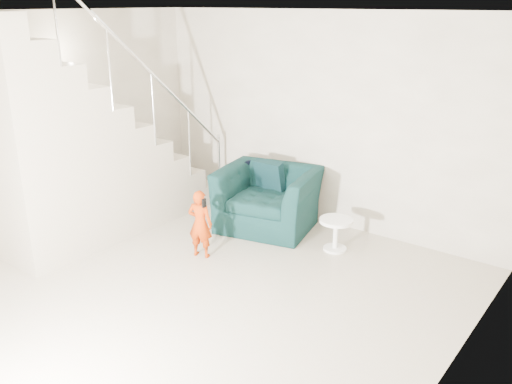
# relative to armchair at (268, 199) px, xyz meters

# --- Properties ---
(floor) EXTENTS (5.50, 5.50, 0.00)m
(floor) POSITION_rel_armchair_xyz_m (0.36, -2.13, -0.39)
(floor) COLOR tan
(floor) RESTS_ON ground
(ceiling) EXTENTS (5.50, 5.50, 0.00)m
(ceiling) POSITION_rel_armchair_xyz_m (0.36, -2.13, 2.31)
(ceiling) COLOR silver
(ceiling) RESTS_ON back_wall
(back_wall) EXTENTS (5.00, 0.00, 5.00)m
(back_wall) POSITION_rel_armchair_xyz_m (0.36, 0.62, 0.96)
(back_wall) COLOR #A39784
(back_wall) RESTS_ON floor
(left_wall) EXTENTS (0.00, 5.50, 5.50)m
(left_wall) POSITION_rel_armchair_xyz_m (-2.14, -2.13, 0.96)
(left_wall) COLOR #A39784
(left_wall) RESTS_ON floor
(right_wall) EXTENTS (0.00, 5.50, 5.50)m
(right_wall) POSITION_rel_armchair_xyz_m (2.86, -2.13, 0.96)
(right_wall) COLOR #A39784
(right_wall) RESTS_ON floor
(armchair) EXTENTS (1.41, 1.30, 0.78)m
(armchair) POSITION_rel_armchair_xyz_m (0.00, 0.00, 0.00)
(armchair) COLOR black
(armchair) RESTS_ON floor
(toddler) EXTENTS (0.34, 0.27, 0.80)m
(toddler) POSITION_rel_armchair_xyz_m (-0.11, -1.17, 0.01)
(toddler) COLOR #942004
(toddler) RESTS_ON floor
(side_table) EXTENTS (0.39, 0.39, 0.39)m
(side_table) POSITION_rel_armchair_xyz_m (1.05, -0.09, -0.12)
(side_table) COLOR white
(side_table) RESTS_ON floor
(staircase) EXTENTS (1.02, 3.03, 3.62)m
(staircase) POSITION_rel_armchair_xyz_m (-1.64, -1.58, 0.56)
(staircase) COLOR #ADA089
(staircase) RESTS_ON floor
(cushion) EXTENTS (0.41, 0.19, 0.40)m
(cushion) POSITION_rel_armchair_xyz_m (-0.13, 0.22, 0.24)
(cushion) COLOR black
(cushion) RESTS_ON armchair
(throw) EXTENTS (0.05, 0.47, 0.53)m
(throw) POSITION_rel_armchair_xyz_m (-0.52, 0.05, 0.10)
(throw) COLOR black
(throw) RESTS_ON armchair
(phone) EXTENTS (0.02, 0.05, 0.10)m
(phone) POSITION_rel_armchair_xyz_m (0.02, -1.22, 0.31)
(phone) COLOR black
(phone) RESTS_ON toddler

